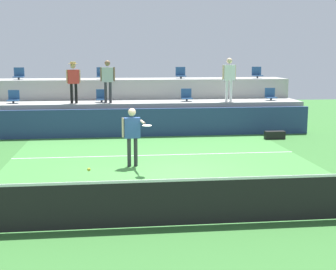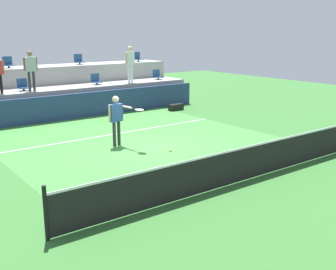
# 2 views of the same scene
# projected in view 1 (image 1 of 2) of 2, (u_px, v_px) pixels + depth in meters

# --- Properties ---
(ground_plane) EXTENTS (40.00, 40.00, 0.00)m
(ground_plane) POSITION_uv_depth(u_px,v_px,m) (165.00, 174.00, 12.90)
(ground_plane) COLOR #336B2D
(court_inner_paint) EXTENTS (9.00, 10.00, 0.01)m
(court_inner_paint) POSITION_uv_depth(u_px,v_px,m) (161.00, 165.00, 13.88)
(court_inner_paint) COLOR #3D7F38
(court_inner_paint) RESTS_ON ground_plane
(court_service_line) EXTENTS (9.00, 0.06, 0.00)m
(court_service_line) POSITION_uv_depth(u_px,v_px,m) (156.00, 155.00, 15.25)
(court_service_line) COLOR white
(court_service_line) RESTS_ON ground_plane
(tennis_net) EXTENTS (10.48, 0.08, 1.07)m
(tennis_net) POSITION_uv_depth(u_px,v_px,m) (188.00, 200.00, 8.90)
(tennis_net) COLOR black
(tennis_net) RESTS_ON ground_plane
(sponsor_backboard) EXTENTS (13.00, 0.16, 1.10)m
(sponsor_backboard) POSITION_uv_depth(u_px,v_px,m) (148.00, 122.00, 18.69)
(sponsor_backboard) COLOR navy
(sponsor_backboard) RESTS_ON ground_plane
(seating_tier_lower) EXTENTS (13.00, 1.80, 1.25)m
(seating_tier_lower) POSITION_uv_depth(u_px,v_px,m) (145.00, 116.00, 19.95)
(seating_tier_lower) COLOR #9E9E99
(seating_tier_lower) RESTS_ON ground_plane
(seating_tier_upper) EXTENTS (13.00, 1.80, 2.10)m
(seating_tier_upper) POSITION_uv_depth(u_px,v_px,m) (142.00, 102.00, 21.64)
(seating_tier_upper) COLOR #9E9E99
(seating_tier_upper) RESTS_ON ground_plane
(stadium_chair_lower_far_left) EXTENTS (0.44, 0.40, 0.52)m
(stadium_chair_lower_far_left) POSITION_uv_depth(u_px,v_px,m) (14.00, 98.00, 19.13)
(stadium_chair_lower_far_left) COLOR #2D2D33
(stadium_chair_lower_far_left) RESTS_ON seating_tier_lower
(stadium_chair_lower_left) EXTENTS (0.44, 0.40, 0.52)m
(stadium_chair_lower_left) POSITION_uv_depth(u_px,v_px,m) (102.00, 97.00, 19.53)
(stadium_chair_lower_left) COLOR #2D2D33
(stadium_chair_lower_left) RESTS_ON seating_tier_lower
(stadium_chair_lower_right) EXTENTS (0.44, 0.40, 0.52)m
(stadium_chair_lower_right) POSITION_uv_depth(u_px,v_px,m) (187.00, 96.00, 19.94)
(stadium_chair_lower_right) COLOR #2D2D33
(stadium_chair_lower_right) RESTS_ON seating_tier_lower
(stadium_chair_lower_far_right) EXTENTS (0.44, 0.40, 0.52)m
(stadium_chair_lower_far_right) POSITION_uv_depth(u_px,v_px,m) (271.00, 95.00, 20.36)
(stadium_chair_lower_far_right) COLOR #2D2D33
(stadium_chair_lower_far_right) RESTS_ON seating_tier_lower
(stadium_chair_upper_far_left) EXTENTS (0.44, 0.40, 0.52)m
(stadium_chair_upper_far_left) POSITION_uv_depth(u_px,v_px,m) (19.00, 75.00, 20.74)
(stadium_chair_upper_far_left) COLOR #2D2D33
(stadium_chair_upper_far_left) RESTS_ON seating_tier_upper
(stadium_chair_upper_left) EXTENTS (0.44, 0.40, 0.52)m
(stadium_chair_upper_left) POSITION_uv_depth(u_px,v_px,m) (102.00, 74.00, 21.15)
(stadium_chair_upper_left) COLOR #2D2D33
(stadium_chair_upper_left) RESTS_ON seating_tier_upper
(stadium_chair_upper_right) EXTENTS (0.44, 0.40, 0.52)m
(stadium_chair_upper_right) POSITION_uv_depth(u_px,v_px,m) (181.00, 74.00, 21.56)
(stadium_chair_upper_right) COLOR #2D2D33
(stadium_chair_upper_right) RESTS_ON seating_tier_upper
(stadium_chair_upper_far_right) EXTENTS (0.44, 0.40, 0.52)m
(stadium_chair_upper_far_right) POSITION_uv_depth(u_px,v_px,m) (257.00, 73.00, 21.97)
(stadium_chair_upper_far_right) COLOR #2D2D33
(stadium_chair_upper_far_right) RESTS_ON seating_tier_upper
(tennis_player) EXTENTS (0.80, 1.17, 1.68)m
(tennis_player) POSITION_uv_depth(u_px,v_px,m) (133.00, 131.00, 13.56)
(tennis_player) COLOR #2D2D33
(tennis_player) RESTS_ON ground_plane
(spectator_with_hat) EXTENTS (0.57, 0.45, 1.65)m
(spectator_with_hat) POSITION_uv_depth(u_px,v_px,m) (73.00, 78.00, 18.90)
(spectator_with_hat) COLOR black
(spectator_with_hat) RESTS_ON seating_tier_lower
(spectator_in_grey) EXTENTS (0.60, 0.25, 1.70)m
(spectator_in_grey) POSITION_uv_depth(u_px,v_px,m) (108.00, 77.00, 19.05)
(spectator_in_grey) COLOR #2D2D33
(spectator_in_grey) RESTS_ON seating_tier_lower
(spectator_leaning_on_rail) EXTENTS (0.62, 0.29, 1.79)m
(spectator_leaning_on_rail) POSITION_uv_depth(u_px,v_px,m) (229.00, 75.00, 19.62)
(spectator_leaning_on_rail) COLOR white
(spectator_leaning_on_rail) RESTS_ON seating_tier_lower
(tennis_ball) EXTENTS (0.07, 0.07, 0.07)m
(tennis_ball) POSITION_uv_depth(u_px,v_px,m) (89.00, 170.00, 9.24)
(tennis_ball) COLOR #CCE033
(equipment_bag) EXTENTS (0.76, 0.28, 0.30)m
(equipment_bag) POSITION_uv_depth(u_px,v_px,m) (275.00, 135.00, 18.18)
(equipment_bag) COLOR black
(equipment_bag) RESTS_ON ground_plane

